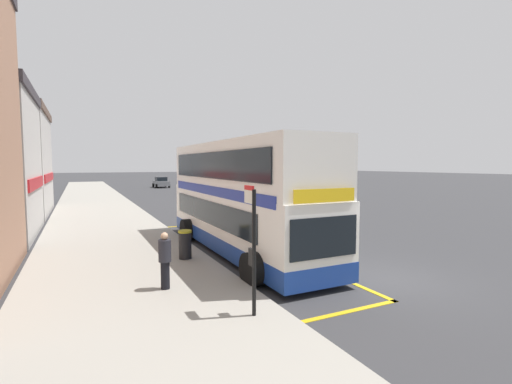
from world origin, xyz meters
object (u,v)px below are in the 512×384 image
(bus_stop_sign, at_px, (253,241))
(parked_car_grey_far, at_px, (196,187))
(parked_car_grey_ahead, at_px, (161,182))
(litter_bin, at_px, (185,244))
(pedestrian_waiting_near_sign, at_px, (165,259))
(double_decker_bus, at_px, (240,201))

(bus_stop_sign, relative_size, parked_car_grey_far, 0.69)
(parked_car_grey_ahead, bearing_deg, litter_bin, -100.65)
(parked_car_grey_ahead, distance_m, pedestrian_waiting_near_sign, 47.08)
(double_decker_bus, distance_m, pedestrian_waiting_near_sign, 5.25)
(bus_stop_sign, height_order, parked_car_grey_ahead, bus_stop_sign)
(bus_stop_sign, xyz_separation_m, parked_car_grey_far, (9.39, 35.88, -1.03))
(double_decker_bus, height_order, bus_stop_sign, double_decker_bus)
(pedestrian_waiting_near_sign, bearing_deg, parked_car_grey_far, 72.02)
(parked_car_grey_far, xyz_separation_m, litter_bin, (-9.49, -30.43, -0.14))
(parked_car_grey_ahead, height_order, pedestrian_waiting_near_sign, pedestrian_waiting_near_sign)
(double_decker_bus, bearing_deg, litter_bin, -165.75)
(pedestrian_waiting_near_sign, bearing_deg, parked_car_grey_ahead, 78.72)
(bus_stop_sign, distance_m, parked_car_grey_far, 37.11)
(bus_stop_sign, relative_size, pedestrian_waiting_near_sign, 1.87)
(bus_stop_sign, xyz_separation_m, pedestrian_waiting_near_sign, (-1.42, 2.56, -0.85))
(bus_stop_sign, relative_size, litter_bin, 2.83)
(bus_stop_sign, xyz_separation_m, litter_bin, (-0.09, 5.45, -1.17))
(parked_car_grey_ahead, relative_size, parked_car_grey_far, 1.00)
(parked_car_grey_ahead, bearing_deg, pedestrian_waiting_near_sign, -101.61)
(double_decker_bus, bearing_deg, bus_stop_sign, -111.07)
(bus_stop_sign, height_order, parked_car_grey_far, bus_stop_sign)
(double_decker_bus, bearing_deg, pedestrian_waiting_near_sign, -136.99)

